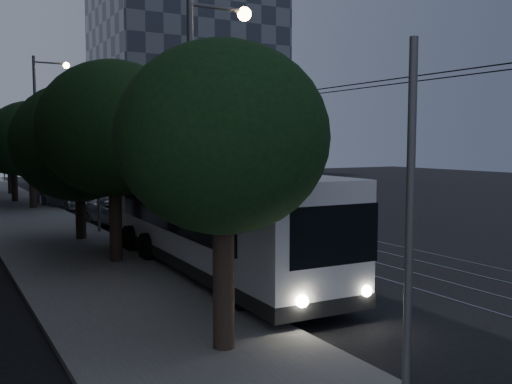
{
  "coord_description": "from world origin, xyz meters",
  "views": [
    {
      "loc": [
        -12.03,
        -16.76,
        4.33
      ],
      "look_at": [
        -0.33,
        3.8,
        2.26
      ],
      "focal_mm": 40.0,
      "sensor_mm": 36.0,
      "label": 1
    }
  ],
  "objects": [
    {
      "name": "ground",
      "position": [
        0.0,
        0.0,
        0.0
      ],
      "size": [
        120.0,
        120.0,
        0.0
      ],
      "primitive_type": "plane",
      "color": "black",
      "rests_on": "ground"
    },
    {
      "name": "sidewalk",
      "position": [
        -7.5,
        20.0,
        0.07
      ],
      "size": [
        5.0,
        90.0,
        0.15
      ],
      "primitive_type": "cube",
      "color": "slate",
      "rests_on": "ground"
    },
    {
      "name": "tram_rails",
      "position": [
        2.5,
        20.0,
        0.01
      ],
      "size": [
        4.52,
        90.0,
        0.02
      ],
      "color": "gray",
      "rests_on": "ground"
    },
    {
      "name": "overhead_wires",
      "position": [
        -4.97,
        20.0,
        3.47
      ],
      "size": [
        2.23,
        90.0,
        6.0
      ],
      "color": "black",
      "rests_on": "ground"
    },
    {
      "name": "building_distant_right",
      "position": [
        18.0,
        55.0,
        12.0
      ],
      "size": [
        22.0,
        18.0,
        24.0
      ],
      "primitive_type": "cube",
      "color": "#3B3F4B",
      "rests_on": "ground"
    },
    {
      "name": "trolleybus",
      "position": [
        -4.1,
        0.15,
        1.84
      ],
      "size": [
        3.2,
        13.41,
        5.63
      ],
      "rotation": [
        0.0,
        0.0,
        -0.03
      ],
      "color": "silver",
      "rests_on": "ground"
    },
    {
      "name": "pickup_silver",
      "position": [
        -3.51,
        11.82,
        0.75
      ],
      "size": [
        3.4,
        5.76,
        1.5
      ],
      "primitive_type": "imported",
      "rotation": [
        0.0,
        0.0,
        0.18
      ],
      "color": "#9B9DA3",
      "rests_on": "ground"
    },
    {
      "name": "car_white_a",
      "position": [
        -3.42,
        14.0,
        0.6
      ],
      "size": [
        1.49,
        3.55,
        1.2
      ],
      "primitive_type": "imported",
      "rotation": [
        0.0,
        0.0,
        -0.02
      ],
      "color": "#B6B5BA",
      "rests_on": "ground"
    },
    {
      "name": "car_white_b",
      "position": [
        -4.3,
        21.91,
        0.73
      ],
      "size": [
        3.3,
        5.38,
        1.46
      ],
      "primitive_type": "imported",
      "rotation": [
        0.0,
        0.0,
        0.27
      ],
      "color": "#AEAEB2",
      "rests_on": "ground"
    },
    {
      "name": "car_white_c",
      "position": [
        -3.5,
        25.19,
        0.76
      ],
      "size": [
        2.63,
        4.84,
        1.51
      ],
      "primitive_type": "imported",
      "rotation": [
        0.0,
        0.0,
        -0.24
      ],
      "color": "silver",
      "rests_on": "ground"
    },
    {
      "name": "car_white_d",
      "position": [
        -3.24,
        35.0,
        0.74
      ],
      "size": [
        2.74,
        4.66,
        1.49
      ],
      "primitive_type": "imported",
      "rotation": [
        0.0,
        0.0,
        -0.24
      ],
      "color": "silver",
      "rests_on": "ground"
    },
    {
      "name": "tree_0",
      "position": [
        -7.0,
        -6.6,
        4.4
      ],
      "size": [
        4.27,
        4.27,
        6.34
      ],
      "color": "black",
      "rests_on": "ground"
    },
    {
      "name": "tree_1",
      "position": [
        -6.5,
        2.96,
        4.79
      ],
      "size": [
        5.26,
        5.26,
        7.16
      ],
      "color": "black",
      "rests_on": "ground"
    },
    {
      "name": "tree_2",
      "position": [
        -6.5,
        8.39,
        4.32
      ],
      "size": [
        5.67,
        5.67,
        6.88
      ],
      "color": "black",
      "rests_on": "ground"
    },
    {
      "name": "tree_3",
      "position": [
        -6.5,
        21.83,
        4.5
      ],
      "size": [
        5.39,
        5.39,
        6.94
      ],
      "color": "black",
      "rests_on": "ground"
    },
    {
      "name": "tree_4",
      "position": [
        -7.0,
        26.81,
        4.37
      ],
      "size": [
        5.23,
        5.23,
        6.73
      ],
      "color": "black",
      "rests_on": "ground"
    },
    {
      "name": "tree_5",
      "position": [
        -6.5,
        33.58,
        4.83
      ],
      "size": [
        5.01,
        5.01,
        7.11
      ],
      "color": "black",
      "rests_on": "ground"
    },
    {
      "name": "streetlamp_near",
      "position": [
        -4.8,
        -0.79,
        5.34
      ],
      "size": [
        2.16,
        0.44,
        8.75
      ],
      "color": "#5E5E61",
      "rests_on": "ground"
    },
    {
      "name": "streetlamp_far",
      "position": [
        -5.38,
        24.45,
        6.09
      ],
      "size": [
        2.45,
        0.44,
        10.12
      ],
      "color": "#5E5E61",
      "rests_on": "ground"
    }
  ]
}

